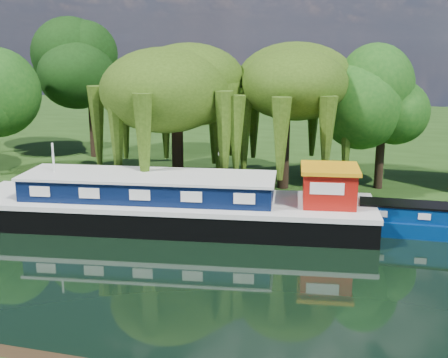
% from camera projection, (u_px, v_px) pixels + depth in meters
% --- Properties ---
extents(ground, '(120.00, 120.00, 0.00)m').
position_uv_depth(ground, '(146.00, 264.00, 24.23)').
color(ground, black).
extents(far_bank, '(120.00, 52.00, 0.45)m').
position_uv_depth(far_bank, '(278.00, 133.00, 56.01)').
color(far_bank, '#1C370F').
rests_on(far_bank, ground).
extents(dutch_barge, '(21.24, 7.45, 4.39)m').
position_uv_depth(dutch_barge, '(174.00, 205.00, 29.04)').
color(dutch_barge, black).
rests_on(dutch_barge, ground).
extents(narrowboat, '(11.54, 2.31, 1.67)m').
position_uv_depth(narrowboat, '(443.00, 224.00, 27.61)').
color(narrowboat, navy).
rests_on(narrowboat, ground).
extents(willow_left, '(6.89, 6.89, 8.26)m').
position_uv_depth(willow_left, '(176.00, 91.00, 33.33)').
color(willow_left, black).
rests_on(willow_left, far_bank).
extents(willow_right, '(6.53, 6.53, 7.96)m').
position_uv_depth(willow_right, '(285.00, 94.00, 33.51)').
color(willow_right, black).
rests_on(willow_right, far_bank).
extents(tree_far_mid, '(5.91, 5.91, 9.67)m').
position_uv_depth(tree_far_mid, '(90.00, 70.00, 42.50)').
color(tree_far_mid, black).
rests_on(tree_far_mid, far_bank).
extents(tree_far_right, '(4.59, 4.59, 7.51)m').
position_uv_depth(tree_far_right, '(383.00, 104.00, 33.58)').
color(tree_far_right, black).
rests_on(tree_far_right, far_bank).
extents(lamppost, '(0.36, 0.36, 2.56)m').
position_uv_depth(lamppost, '(221.00, 160.00, 33.34)').
color(lamppost, silver).
rests_on(lamppost, far_bank).
extents(mooring_posts, '(19.16, 0.16, 1.00)m').
position_uv_depth(mooring_posts, '(194.00, 192.00, 31.99)').
color(mooring_posts, silver).
rests_on(mooring_posts, far_bank).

